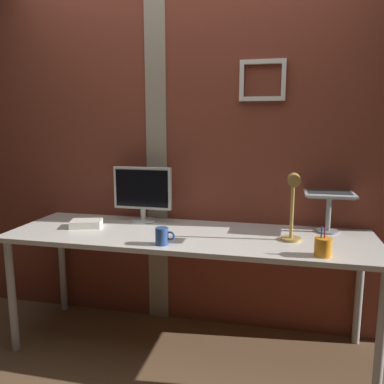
{
  "coord_description": "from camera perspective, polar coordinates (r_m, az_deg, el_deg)",
  "views": [
    {
      "loc": [
        0.66,
        -2.36,
        1.45
      ],
      "look_at": [
        0.11,
        0.05,
        1.02
      ],
      "focal_mm": 36.45,
      "sensor_mm": 36.0,
      "label": 1
    }
  ],
  "objects": [
    {
      "name": "ground_plane",
      "position": [
        2.85,
        -2.53,
        -20.79
      ],
      "size": [
        6.0,
        6.0,
        0.0
      ],
      "primitive_type": "plane",
      "color": "brown"
    },
    {
      "name": "brick_wall_back",
      "position": [
        2.82,
        -0.76,
        5.5
      ],
      "size": [
        3.35,
        0.16,
        2.48
      ],
      "color": "brown",
      "rests_on": "ground_plane"
    },
    {
      "name": "desk",
      "position": [
        2.49,
        -0.52,
        -7.56
      ],
      "size": [
        2.3,
        0.71,
        0.77
      ],
      "color": "silver",
      "rests_on": "ground_plane"
    },
    {
      "name": "monitor",
      "position": [
        2.75,
        -7.24,
        0.15
      ],
      "size": [
        0.42,
        0.18,
        0.39
      ],
      "color": "silver",
      "rests_on": "desk"
    },
    {
      "name": "laptop_stand",
      "position": [
        2.62,
        19.38,
        -2.09
      ],
      "size": [
        0.28,
        0.22,
        0.24
      ],
      "color": "gray",
      "rests_on": "desk"
    },
    {
      "name": "laptop",
      "position": [
        2.66,
        19.39,
        1.12
      ],
      "size": [
        0.31,
        0.3,
        0.23
      ],
      "color": "#ADB2B7",
      "rests_on": "laptop_stand"
    },
    {
      "name": "desk_lamp",
      "position": [
        2.3,
        14.54,
        -1.1
      ],
      "size": [
        0.12,
        0.2,
        0.41
      ],
      "color": "tan",
      "rests_on": "desk"
    },
    {
      "name": "pen_cup",
      "position": [
        2.16,
        18.63,
        -7.62
      ],
      "size": [
        0.09,
        0.09,
        0.16
      ],
      "color": "orange",
      "rests_on": "desk"
    },
    {
      "name": "coffee_mug",
      "position": [
        2.25,
        -4.36,
        -6.46
      ],
      "size": [
        0.12,
        0.08,
        0.1
      ],
      "color": "#2D4C8C",
      "rests_on": "desk"
    },
    {
      "name": "paper_clutter_stack",
      "position": [
        2.71,
        -15.22,
        -4.49
      ],
      "size": [
        0.23,
        0.19,
        0.05
      ],
      "primitive_type": "cube",
      "rotation": [
        0.0,
        0.0,
        0.29
      ],
      "color": "silver",
      "rests_on": "desk"
    }
  ]
}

